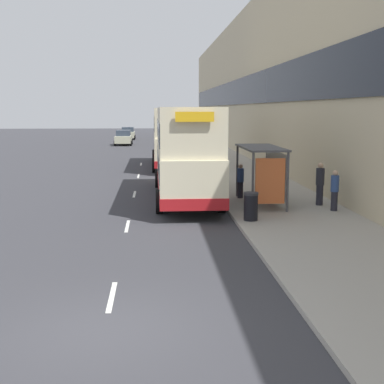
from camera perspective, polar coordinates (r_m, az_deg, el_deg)
The scene contains 17 objects.
ground_plane at distance 10.76m, azimuth -9.33°, elevation -14.37°, with size 220.00×220.00×0.00m, color #38383D.
pavement at distance 48.84m, azimuth 2.39°, elevation 3.95°, with size 5.00×93.00×0.14m.
terrace_facade at distance 49.33m, azimuth 7.14°, elevation 11.39°, with size 3.10×93.00×12.97m.
lane_mark_0 at distance 12.50m, azimuth -8.55°, elevation -10.97°, with size 0.12×2.00×0.01m.
lane_mark_1 at distance 19.63m, azimuth -6.91°, elevation -3.63°, with size 0.12×2.00×0.01m.
lane_mark_2 at distance 26.91m, azimuth -6.16°, elevation -0.23°, with size 0.12×2.00×0.01m.
lane_mark_3 at distance 34.25m, azimuth -5.74°, elevation 1.72°, with size 0.12×2.00×0.01m.
lane_mark_4 at distance 41.62m, azimuth -5.46°, elevation 2.98°, with size 0.12×2.00×0.01m.
bus_shelter at distance 23.02m, azimuth 7.92°, elevation 2.90°, with size 1.60×4.20×2.48m.
double_decker_bus_near at distance 25.13m, azimuth -0.71°, elevation 4.41°, with size 2.85×11.38×4.30m.
double_decker_bus_ahead at distance 39.40m, azimuth -2.21°, elevation 6.01°, with size 2.85×11.20×4.30m.
car_0 at distance 76.22m, azimuth -6.85°, elevation 6.23°, with size 2.04×4.07×1.72m.
car_1 at distance 64.16m, azimuth -7.33°, elevation 5.76°, with size 2.05×4.40×1.76m.
pedestrian_at_shelter at distance 23.50m, azimuth 13.49°, elevation 0.89°, with size 0.36×0.36×1.82m.
pedestrian_1 at distance 24.80m, azimuth 5.19°, elevation 1.21°, with size 0.31×0.31×1.58m.
pedestrian_2 at distance 22.32m, azimuth 14.97°, elevation 0.19°, with size 0.33×0.33×1.65m.
litter_bin at distance 19.86m, azimuth 6.29°, elevation -1.52°, with size 0.55×0.55×1.05m.
Camera 1 is at (0.99, -9.85, 4.22)m, focal length 50.00 mm.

